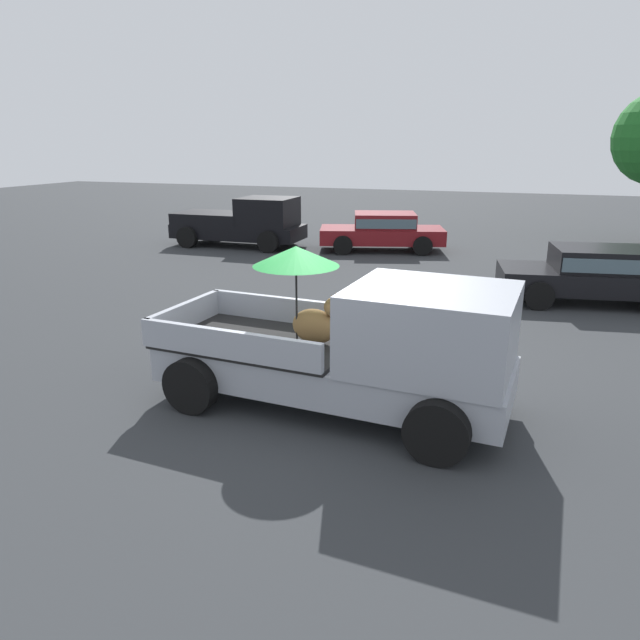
# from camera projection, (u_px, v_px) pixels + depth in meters

# --- Properties ---
(ground_plane) EXTENTS (80.00, 80.00, 0.00)m
(ground_plane) POSITION_uv_depth(u_px,v_px,m) (331.00, 405.00, 8.52)
(ground_plane) COLOR #2D3033
(pickup_truck_main) EXTENTS (5.15, 2.50, 2.31)m
(pickup_truck_main) POSITION_uv_depth(u_px,v_px,m) (363.00, 347.00, 8.06)
(pickup_truck_main) COLOR black
(pickup_truck_main) RESTS_ON ground
(pickup_truck_red) EXTENTS (4.85, 2.26, 1.80)m
(pickup_truck_red) POSITION_uv_depth(u_px,v_px,m) (243.00, 222.00, 21.27)
(pickup_truck_red) COLOR black
(pickup_truck_red) RESTS_ON ground
(parked_sedan_near) EXTENTS (4.62, 2.92, 1.33)m
(parked_sedan_near) POSITION_uv_depth(u_px,v_px,m) (383.00, 230.00, 20.42)
(parked_sedan_near) COLOR black
(parked_sedan_near) RESTS_ON ground
(parked_sedan_far) EXTENTS (4.53, 2.50, 1.33)m
(parked_sedan_far) POSITION_uv_depth(u_px,v_px,m) (596.00, 272.00, 13.73)
(parked_sedan_far) COLOR black
(parked_sedan_far) RESTS_ON ground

